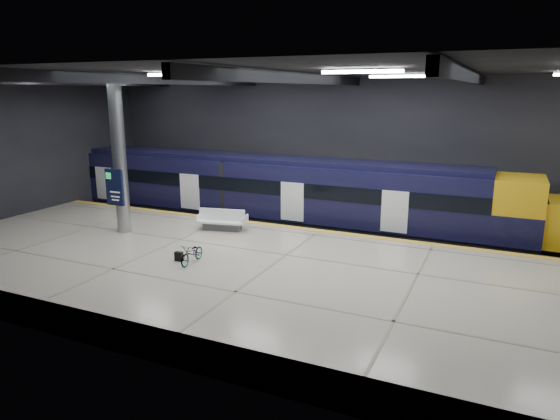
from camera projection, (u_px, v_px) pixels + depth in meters
The scene contains 10 objects.
ground at pixel (296, 273), 20.47m from camera, with size 30.00×30.00×0.00m, color black.
room_shell at pixel (297, 133), 19.13m from camera, with size 30.10×16.10×8.05m.
platform at pixel (270, 281), 18.13m from camera, with size 30.00×11.00×1.10m, color beige.
safety_strip at pixel (320, 231), 22.64m from camera, with size 30.00×0.40×0.01m, color gold.
rails at pixel (338, 236), 25.31m from camera, with size 30.00×1.52×0.16m.
train at pixel (282, 193), 26.11m from camera, with size 29.40×2.84×3.79m.
bench at pixel (222, 222), 22.71m from camera, with size 2.37×1.35×0.98m.
bicycle at pixel (192, 253), 18.32m from camera, with size 0.50×1.44×0.76m, color #99999E.
pannier_bag at pixel (179, 256), 18.61m from camera, with size 0.30×0.18×0.35m, color black.
info_column at pixel (119, 157), 21.74m from camera, with size 0.90×0.78×6.90m.
Camera 1 is at (7.40, -17.82, 7.31)m, focal length 32.00 mm.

